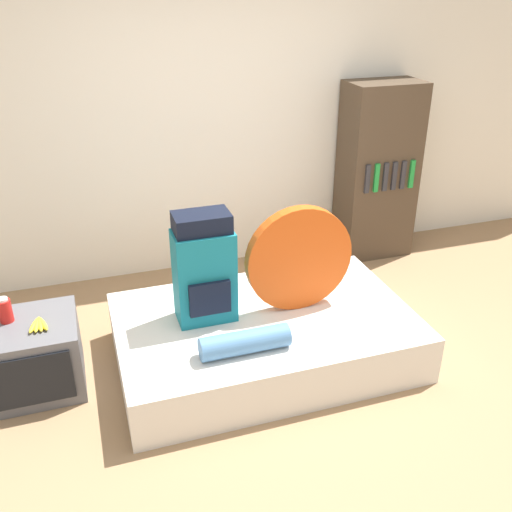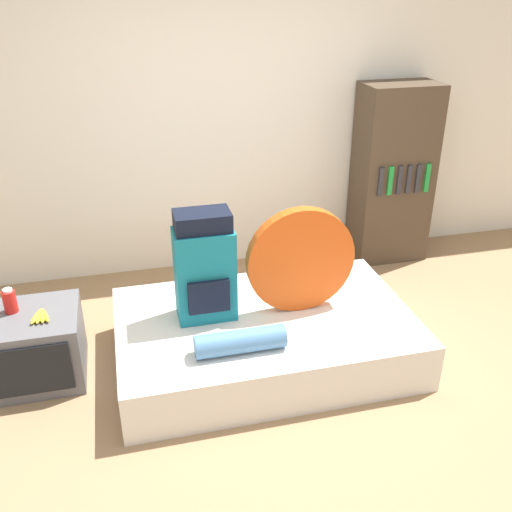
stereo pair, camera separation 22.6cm
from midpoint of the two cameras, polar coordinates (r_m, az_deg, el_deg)
ground_plane at (r=3.65m, az=2.51°, el=-13.95°), size 16.00×16.00×0.00m
wall_back at (r=4.79m, az=-5.69°, el=13.60°), size 8.00×0.05×2.60m
bed at (r=3.87m, az=-0.83°, el=-8.07°), size 1.94×1.23×0.33m
backpack at (r=3.62m, az=-6.99°, el=-1.38°), size 0.38×0.27×0.73m
tent_bag at (r=3.71m, az=2.57°, el=-0.29°), size 0.72×0.08×0.72m
sleeping_roll at (r=3.41m, az=-3.03°, el=-8.62°), size 0.54×0.14×0.14m
television at (r=3.89m, az=-22.86°, el=-9.18°), size 0.56×0.56×0.46m
canister at (r=3.81m, az=-25.39°, el=-4.96°), size 0.08×0.08×0.16m
banana_bunch at (r=3.71m, az=-22.57°, el=-6.36°), size 0.13×0.17×0.03m
bookshelf at (r=5.19m, az=10.82°, el=8.29°), size 0.64×0.42×1.56m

